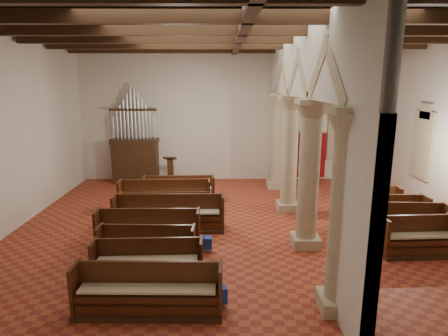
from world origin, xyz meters
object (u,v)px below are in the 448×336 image
Objects in this scene: lectern at (171,173)px; aisle_pew_0 at (417,242)px; nave_pew_0 at (149,297)px; pipe_organ at (135,153)px; processional_banner at (314,166)px.

lectern is 10.23m from aisle_pew_0.
lectern is 9.58m from nave_pew_0.
aisle_pew_0 is at bearing -39.49° from lectern.
pipe_organ is at bearing 137.40° from aisle_pew_0.
processional_banner is 7.20m from aisle_pew_0.
processional_banner is (8.06, -0.46, -0.55)m from pipe_organ.
lectern is (1.66, -0.58, -0.81)m from pipe_organ.
pipe_organ reaches higher than nave_pew_0.
aisle_pew_0 is (6.63, 2.55, 0.02)m from nave_pew_0.
pipe_organ is 11.90m from aisle_pew_0.
pipe_organ is at bearing 164.49° from lectern.
pipe_organ is 1.72× the size of processional_banner.
processional_banner is at bearing 95.63° from aisle_pew_0.
lectern is 0.68× the size of aisle_pew_0.
nave_pew_0 is at bearing -81.37° from lectern.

